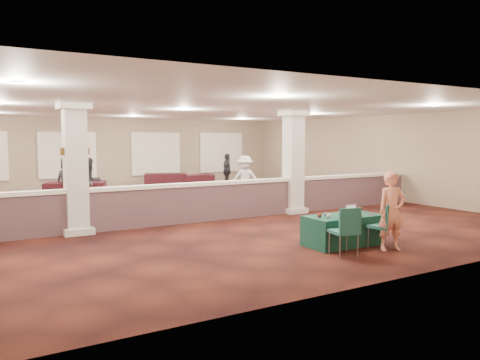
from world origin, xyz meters
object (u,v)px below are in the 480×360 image
far_table_front_center (220,194)px  far_table_back_left (76,194)px  woman (392,211)px  far_table_back_center (166,182)px  attendee_c (227,171)px  attendee_b (245,179)px  near_table (343,230)px  conf_chair_main (386,222)px  far_table_front_right (266,194)px  attendee_d (68,181)px  attendee_a (90,182)px  conf_chair_side (346,227)px  far_table_back_right (195,182)px

far_table_front_center → far_table_back_left: far_table_back_left is taller
woman → far_table_back_center: bearing=107.7°
attendee_c → woman: bearing=-148.7°
woman → attendee_b: bearing=99.4°
near_table → far_table_back_left: 10.03m
conf_chair_main → woman: (0.00, -0.15, 0.26)m
far_table_front_right → attendee_d: (-5.97, 3.26, 0.45)m
attendee_a → attendee_c: (6.93, 2.95, -0.02)m
far_table_front_center → conf_chair_side: bearing=-100.0°
conf_chair_main → attendee_d: 10.95m
conf_chair_main → far_table_back_center: conf_chair_main is taller
far_table_back_left → attendee_c: size_ratio=1.23×
far_table_back_right → far_table_front_right: bearing=-90.4°
near_table → attendee_a: 9.37m
conf_chair_main → conf_chair_side: size_ratio=0.97×
far_table_back_center → attendee_b: attendee_b is taller
far_table_back_left → far_table_front_right: bearing=-30.2°
woman → attendee_a: size_ratio=0.98×
near_table → far_table_back_center: (0.64, 12.17, 0.05)m
woman → attendee_a: 10.37m
far_table_front_center → attendee_c: size_ratio=0.98×
far_table_back_center → far_table_front_center: bearing=-88.7°
attendee_a → attendee_b: size_ratio=0.99×
far_table_front_right → far_table_back_right: bearing=89.6°
conf_chair_main → far_table_front_center: size_ratio=0.60×
far_table_back_right → attendee_c: 1.64m
near_table → conf_chair_main: bearing=-54.2°
far_table_back_right → attendee_c: bearing=-7.7°
far_table_back_right → attendee_b: bearing=-92.5°
far_table_back_center → attendee_d: 5.56m
attendee_d → attendee_a: bearing=178.0°
conf_chair_main → far_table_front_center: (0.24, 7.88, -0.24)m
conf_chair_main → near_table: bearing=110.1°
attendee_a → near_table: bearing=-86.4°
far_table_front_center → attendee_d: attendee_d is taller
conf_chair_side → attendee_c: attendee_c is taller
conf_chair_side → woman: bearing=6.8°
conf_chair_side → far_table_back_left: conf_chair_side is taller
far_table_back_center → attendee_d: (-4.69, -2.94, 0.48)m
woman → far_table_front_right: bearing=96.7°
attendee_b → woman: bearing=-58.6°
far_table_back_right → attendee_d: attendee_d is taller
attendee_d → near_table: bearing=150.7°
near_table → attendee_c: size_ratio=1.04×
conf_chair_side → far_table_back_center: bearing=95.3°
far_table_back_left → far_table_back_right: 6.31m
near_table → conf_chair_main: (0.51, -0.72, 0.24)m
attendee_c → attendee_d: attendee_d is taller
woman → far_table_front_right: size_ratio=0.82×
woman → far_table_back_left: bearing=131.2°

